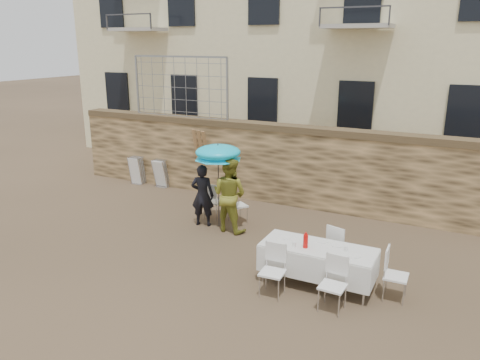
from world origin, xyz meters
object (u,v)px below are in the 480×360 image
at_px(banquet_table, 318,249).
at_px(table_chair_side, 396,275).
at_px(man_suit, 202,195).
at_px(table_chair_back, 339,247).
at_px(couple_chair_right, 238,204).
at_px(umbrella, 218,155).
at_px(table_chair_front_left, 272,271).
at_px(chair_stack_right, 162,173).
at_px(soda_bottle, 306,241).
at_px(woman_dress, 229,195).
at_px(couple_chair_left, 214,200).
at_px(chair_stack_left, 139,169).
at_px(table_chair_front_right, 333,285).

xyz_separation_m(banquet_table, table_chair_side, (1.40, 0.10, -0.25)).
height_order(man_suit, banquet_table, man_suit).
xyz_separation_m(banquet_table, table_chair_back, (0.20, 0.80, -0.25)).
bearing_deg(couple_chair_right, umbrella, 90.18).
bearing_deg(table_chair_side, table_chair_front_left, 111.55).
distance_m(umbrella, chair_stack_right, 4.09).
height_order(banquet_table, table_chair_front_left, table_chair_front_left).
relative_size(banquet_table, soda_bottle, 8.08).
relative_size(woman_dress, banquet_table, 0.87).
bearing_deg(table_chair_back, umbrella, 1.24).
bearing_deg(umbrella, soda_bottle, -33.24).
relative_size(couple_chair_left, table_chair_front_left, 1.00).
distance_m(soda_bottle, table_chair_side, 1.67).
height_order(umbrella, table_chair_back, umbrella).
bearing_deg(table_chair_side, umbrella, 68.49).
xyz_separation_m(man_suit, chair_stack_left, (-3.71, 2.23, -0.32)).
xyz_separation_m(couple_chair_left, table_chair_front_left, (2.87, -2.93, 0.00)).
height_order(table_chair_front_right, table_chair_back, same).
xyz_separation_m(umbrella, soda_bottle, (2.87, -1.88, -0.92)).
bearing_deg(couple_chair_left, banquet_table, 149.17).
xyz_separation_m(umbrella, couple_chair_left, (-0.40, 0.45, -1.35)).
height_order(woman_dress, table_chair_front_right, woman_dress).
distance_m(man_suit, chair_stack_right, 3.60).
distance_m(umbrella, table_chair_side, 4.94).
distance_m(table_chair_side, chair_stack_left, 9.37).
bearing_deg(couple_chair_left, table_chair_side, 158.19).
bearing_deg(table_chair_side, table_chair_front_right, 131.88).
bearing_deg(table_chair_side, couple_chair_right, 62.01).
xyz_separation_m(table_chair_back, chair_stack_right, (-6.48, 3.06, -0.02)).
relative_size(man_suit, couple_chair_right, 1.62).
distance_m(soda_bottle, chair_stack_left, 8.06).
distance_m(couple_chair_right, chair_stack_left, 4.72).
height_order(banquet_table, table_chair_back, table_chair_back).
distance_m(table_chair_back, chair_stack_right, 7.16).
xyz_separation_m(umbrella, table_chair_front_right, (3.57, -2.48, -1.35)).
relative_size(umbrella, table_chair_front_right, 2.02).
xyz_separation_m(man_suit, table_chair_front_right, (3.97, -2.38, -0.30)).
bearing_deg(woman_dress, couple_chair_right, -78.65).
relative_size(table_chair_front_left, chair_stack_right, 1.04).
bearing_deg(woman_dress, table_chair_front_right, 149.67).
bearing_deg(table_chair_front_right, umbrella, 148.48).
relative_size(banquet_table, table_chair_front_left, 2.19).
distance_m(table_chair_front_left, chair_stack_left, 8.03).
relative_size(couple_chair_right, table_chair_front_left, 1.00).
bearing_deg(man_suit, banquet_table, 138.52).
bearing_deg(man_suit, soda_bottle, 135.12).
height_order(couple_chair_left, banquet_table, couple_chair_left).
height_order(chair_stack_left, chair_stack_right, same).
distance_m(chair_stack_left, chair_stack_right, 0.90).
bearing_deg(table_chair_front_right, table_chair_front_left, -176.73).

